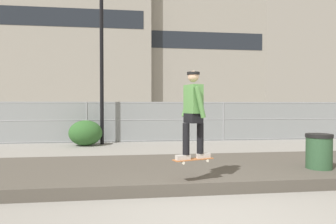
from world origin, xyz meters
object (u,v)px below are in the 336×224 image
trash_bin (319,156)px  skateboard (193,159)px  skater (193,109)px  shrub_left (86,133)px  street_lamp (102,35)px  parked_car_near (50,121)px  parked_car_mid (155,120)px

trash_bin → skateboard: bearing=-166.1°
skater → shrub_left: (-3.04, 7.16, -1.07)m
skateboard → street_lamp: 8.88m
skateboard → parked_car_near: 12.64m
street_lamp → parked_car_mid: 5.88m
shrub_left → skater: bearing=-67.0°
parked_car_near → skateboard: bearing=-64.0°
street_lamp → trash_bin: bearing=-50.9°
parked_car_near → shrub_left: size_ratio=3.27×
street_lamp → shrub_left: size_ratio=5.61×
trash_bin → street_lamp: bearing=129.1°
shrub_left → trash_bin: bearing=-46.1°
street_lamp → shrub_left: street_lamp is taller
skateboard → skater: (-0.00, 0.00, 0.95)m
skater → parked_car_near: size_ratio=0.37×
skater → street_lamp: street_lamp is taller
street_lamp → parked_car_near: (-3.15, 3.83, -3.89)m
trash_bin → parked_car_near: bearing=129.2°
skater → street_lamp: size_ratio=0.22×
parked_car_mid → skateboard: bearing=-91.1°
skater → trash_bin: bearing=13.9°
parked_car_mid → trash_bin: size_ratio=4.32×
street_lamp → parked_car_mid: (2.62, 3.55, -3.89)m
parked_car_near → shrub_left: parked_car_near is taller
shrub_left → trash_bin: shrub_left is taller
skater → parked_car_mid: bearing=88.9°
parked_car_near → trash_bin: (8.65, -10.59, -0.32)m
parked_car_mid → trash_bin: bearing=-74.4°
skateboard → shrub_left: shrub_left is taller
parked_car_near → parked_car_mid: size_ratio=1.01×
parked_car_near → shrub_left: bearing=-59.1°
street_lamp → trash_bin: 9.67m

